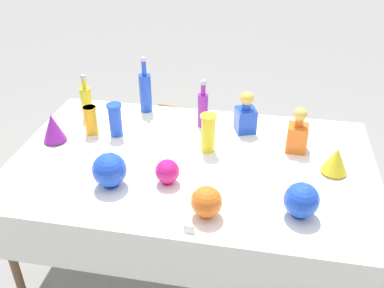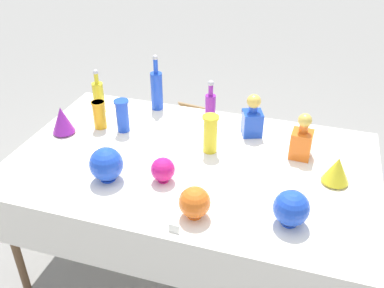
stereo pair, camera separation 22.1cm
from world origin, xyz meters
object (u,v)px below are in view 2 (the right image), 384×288
round_bowl_2 (106,164)px  round_bowl_3 (291,208)px  fluted_vase_0 (62,120)px  slender_vase_0 (99,114)px  slender_vase_2 (210,133)px  square_decanter_1 (302,140)px  tall_bottle_0 (157,89)px  fluted_vase_1 (337,170)px  cardboard_box_behind_left (193,131)px  square_decanter_0 (252,118)px  tall_bottle_2 (210,109)px  slender_vase_1 (122,115)px  tall_bottle_1 (99,96)px  round_bowl_1 (195,202)px  round_bowl_0 (163,170)px

round_bowl_2 → round_bowl_3: 0.89m
round_bowl_3 → fluted_vase_0: bearing=164.0°
slender_vase_0 → slender_vase_2: (0.69, -0.06, 0.02)m
square_decanter_1 → slender_vase_2: square_decanter_1 is taller
tall_bottle_0 → round_bowl_2: 0.79m
fluted_vase_1 → cardboard_box_behind_left: 1.86m
fluted_vase_0 → square_decanter_0: bearing=16.8°
round_bowl_3 → tall_bottle_2: bearing=127.5°
cardboard_box_behind_left → tall_bottle_0: bearing=-89.3°
slender_vase_1 → tall_bottle_2: bearing=22.9°
slender_vase_2 → fluted_vase_1: slender_vase_2 is taller
fluted_vase_0 → slender_vase_0: bearing=36.8°
square_decanter_0 → slender_vase_1: 0.75m
slender_vase_1 → cardboard_box_behind_left: bearing=86.1°
square_decanter_0 → square_decanter_1: (0.29, -0.15, -0.00)m
round_bowl_3 → slender_vase_1: bearing=153.1°
tall_bottle_0 → slender_vase_1: (-0.09, -0.33, -0.03)m
tall_bottle_1 → square_decanter_0: size_ratio=1.14×
tall_bottle_0 → round_bowl_1: bearing=-59.9°
round_bowl_2 → round_bowl_3: (0.89, -0.05, -0.01)m
square_decanter_1 → cardboard_box_behind_left: bearing=130.2°
slender_vase_2 → fluted_vase_0: size_ratio=1.28×
round_bowl_0 → round_bowl_1: 0.30m
round_bowl_1 → tall_bottle_2: bearing=100.5°
round_bowl_0 → slender_vase_1: bearing=135.2°
slender_vase_0 → round_bowl_0: 0.67m
square_decanter_0 → fluted_vase_0: square_decanter_0 is taller
round_bowl_0 → round_bowl_3: (0.63, -0.12, 0.02)m
tall_bottle_1 → fluted_vase_1: size_ratio=2.01×
slender_vase_0 → round_bowl_3: size_ratio=1.02×
slender_vase_0 → fluted_vase_0: same height
fluted_vase_1 → cardboard_box_behind_left: fluted_vase_1 is taller
tall_bottle_1 → round_bowl_1: bearing=-41.6°
slender_vase_0 → round_bowl_2: bearing=-58.6°
round_bowl_0 → round_bowl_3: size_ratio=0.77×
tall_bottle_2 → square_decanter_1: bearing=-17.6°
square_decanter_1 → slender_vase_1: size_ratio=1.31×
square_decanter_1 → round_bowl_0: square_decanter_1 is taller
slender_vase_0 → fluted_vase_1: bearing=-6.5°
tall_bottle_2 → fluted_vase_1: bearing=-26.2°
tall_bottle_0 → round_bowl_2: bearing=-86.7°
fluted_vase_1 → round_bowl_1: (-0.58, -0.44, 0.00)m
slender_vase_0 → fluted_vase_1: (1.35, -0.15, -0.01)m
tall_bottle_2 → round_bowl_3: 0.91m
round_bowl_0 → fluted_vase_1: bearing=16.2°
slender_vase_0 → slender_vase_2: bearing=-4.8°
tall_bottle_0 → fluted_vase_0: size_ratio=2.15×
slender_vase_0 → slender_vase_1: slender_vase_1 is taller
square_decanter_1 → fluted_vase_0: 1.35m
square_decanter_0 → round_bowl_0: 0.67m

